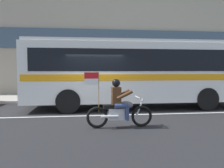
{
  "coord_description": "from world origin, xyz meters",
  "views": [
    {
      "loc": [
        -0.5,
        -9.84,
        1.84
      ],
      "look_at": [
        0.63,
        -0.73,
        1.29
      ],
      "focal_mm": 36.92,
      "sensor_mm": 36.0,
      "label": 1
    }
  ],
  "objects": [
    {
      "name": "lane_center_stripe",
      "position": [
        0.0,
        -0.6,
        0.0
      ],
      "size": [
        26.6,
        0.14,
        0.01
      ],
      "primitive_type": "cube",
      "color": "silver",
      "rests_on": "ground_plane"
    },
    {
      "name": "ground_plane",
      "position": [
        0.0,
        0.0,
        0.0
      ],
      "size": [
        60.0,
        60.0,
        0.0
      ],
      "primitive_type": "plane",
      "color": "black"
    },
    {
      "name": "fire_hydrant",
      "position": [
        3.43,
        4.35,
        0.52
      ],
      "size": [
        0.22,
        0.3,
        0.75
      ],
      "color": "#4C8C3F",
      "rests_on": "sidewalk_curb"
    },
    {
      "name": "office_building_facade",
      "position": [
        0.0,
        7.39,
        5.86
      ],
      "size": [
        28.0,
        0.89,
        11.71
      ],
      "color": "gray",
      "rests_on": "ground_plane"
    },
    {
      "name": "motorcycle_with_rider",
      "position": [
        0.62,
        -2.62,
        0.67
      ],
      "size": [
        2.2,
        0.64,
        1.78
      ],
      "color": "black",
      "rests_on": "ground_plane"
    },
    {
      "name": "sidewalk_curb",
      "position": [
        0.0,
        5.1,
        0.07
      ],
      "size": [
        28.0,
        3.8,
        0.15
      ],
      "primitive_type": "cube",
      "color": "#A39E93",
      "rests_on": "ground_plane"
    },
    {
      "name": "transit_bus",
      "position": [
        2.16,
        1.19,
        1.88
      ],
      "size": [
        10.71,
        2.64,
        3.22
      ],
      "color": "white",
      "rests_on": "ground_plane"
    }
  ]
}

